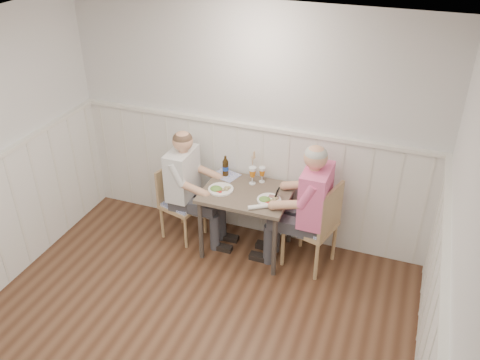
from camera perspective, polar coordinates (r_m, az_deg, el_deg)
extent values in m
cube|color=silver|center=(5.38, 1.22, 6.05)|extent=(4.00, 0.04, 2.60)
cube|color=silver|center=(3.29, 22.36, -15.09)|extent=(0.04, 4.50, 2.60)
cube|color=white|center=(3.02, -13.06, 11.64)|extent=(4.00, 4.50, 0.02)
cube|color=white|center=(5.67, 1.10, 0.00)|extent=(3.98, 0.03, 1.30)
cube|color=silver|center=(5.35, 1.11, 6.12)|extent=(3.98, 0.06, 0.04)
cube|color=silver|center=(3.27, 21.90, -14.76)|extent=(0.06, 4.48, 0.04)
cube|color=brown|center=(5.28, 0.75, -1.49)|extent=(0.91, 0.70, 0.04)
cylinder|color=#3F3833|center=(5.39, -4.43, -5.67)|extent=(0.05, 0.05, 0.71)
cylinder|color=#3F3833|center=(5.84, -2.02, -2.42)|extent=(0.05, 0.05, 0.71)
cylinder|color=#3F3833|center=(5.16, 3.87, -7.51)|extent=(0.05, 0.05, 0.71)
cylinder|color=#3F3833|center=(5.63, 5.66, -3.97)|extent=(0.05, 0.05, 0.71)
cube|color=tan|center=(5.29, 7.89, -5.11)|extent=(0.57, 0.57, 0.04)
cube|color=#4957B6|center=(5.27, 7.92, -4.77)|extent=(0.51, 0.51, 0.03)
cube|color=tan|center=(5.07, 10.17, -3.45)|extent=(0.15, 0.45, 0.48)
cylinder|color=tan|center=(5.23, 8.57, -9.07)|extent=(0.04, 0.04, 0.45)
cylinder|color=tan|center=(5.37, 4.82, -7.57)|extent=(0.04, 0.04, 0.45)
cylinder|color=tan|center=(5.52, 10.51, -6.88)|extent=(0.04, 0.04, 0.45)
cylinder|color=tan|center=(5.65, 6.92, -5.53)|extent=(0.04, 0.04, 0.45)
cube|color=tan|center=(5.71, -6.47, -2.78)|extent=(0.49, 0.49, 0.04)
cube|color=#4957B6|center=(5.70, -6.49, -2.49)|extent=(0.44, 0.44, 0.03)
cube|color=tan|center=(5.70, -8.00, -0.27)|extent=(0.13, 0.40, 0.42)
cylinder|color=tan|center=(6.04, -6.55, -3.24)|extent=(0.03, 0.03, 0.39)
cylinder|color=tan|center=(5.85, -3.97, -4.31)|extent=(0.03, 0.03, 0.39)
cylinder|color=tan|center=(5.83, -8.73, -4.77)|extent=(0.03, 0.03, 0.39)
cylinder|color=tan|center=(5.64, -6.13, -5.94)|extent=(0.03, 0.03, 0.39)
cube|color=#3F3F47|center=(5.39, 7.76, -7.48)|extent=(0.47, 0.42, 0.47)
cube|color=#3F3F47|center=(5.25, 5.77, -4.44)|extent=(0.44, 0.38, 0.14)
cube|color=pink|center=(5.02, 8.26, -1.63)|extent=(0.26, 0.46, 0.57)
sphere|color=tan|center=(4.82, 8.62, 2.53)|extent=(0.23, 0.23, 0.23)
sphere|color=#A5A5A0|center=(4.80, 8.65, 2.86)|extent=(0.22, 0.22, 0.22)
cube|color=black|center=(5.10, 4.17, -0.79)|extent=(0.02, 0.07, 0.14)
cube|color=#3F3F47|center=(5.79, -5.98, -4.51)|extent=(0.43, 0.39, 0.44)
cube|color=#3F3F47|center=(5.56, -4.31, -2.56)|extent=(0.41, 0.35, 0.13)
cube|color=silver|center=(5.47, -6.32, 0.73)|extent=(0.24, 0.43, 0.54)
sphere|color=tan|center=(5.29, -6.55, 4.38)|extent=(0.22, 0.22, 0.22)
sphere|color=#4C3828|center=(5.27, -6.57, 4.67)|extent=(0.21, 0.21, 0.21)
cylinder|color=white|center=(5.13, 3.28, -2.24)|extent=(0.25, 0.25, 0.02)
ellipsoid|color=#3F722D|center=(5.10, 2.80, -2.02)|extent=(0.12, 0.10, 0.05)
sphere|color=tan|center=(5.11, 3.90, -2.06)|extent=(0.03, 0.03, 0.03)
cube|color=#905951|center=(5.16, 3.66, -1.84)|extent=(0.07, 0.05, 0.01)
cylinder|color=white|center=(5.15, 4.20, -1.86)|extent=(0.05, 0.05, 0.03)
cylinder|color=white|center=(5.29, -2.17, -1.05)|extent=(0.27, 0.27, 0.02)
ellipsoid|color=#3F722D|center=(5.27, -2.70, -0.82)|extent=(0.13, 0.11, 0.05)
sphere|color=tan|center=(5.27, -1.54, -0.87)|extent=(0.04, 0.04, 0.04)
cylinder|color=silver|center=(5.44, 2.47, -0.16)|extent=(0.06, 0.06, 0.01)
cylinder|color=silver|center=(5.42, 2.48, 0.20)|extent=(0.01, 0.01, 0.08)
cone|color=orange|center=(5.39, 2.50, 0.82)|extent=(0.07, 0.07, 0.07)
cylinder|color=silver|center=(5.37, 2.51, 1.27)|extent=(0.07, 0.07, 0.03)
cylinder|color=silver|center=(5.41, 1.39, -0.37)|extent=(0.07, 0.07, 0.01)
cylinder|color=silver|center=(5.38, 1.40, 0.04)|extent=(0.01, 0.01, 0.09)
cone|color=orange|center=(5.34, 1.41, 0.75)|extent=(0.08, 0.08, 0.08)
cylinder|color=silver|center=(5.32, 1.42, 1.27)|extent=(0.08, 0.08, 0.03)
cylinder|color=black|center=(5.52, -1.64, 1.29)|extent=(0.06, 0.06, 0.17)
cone|color=black|center=(5.47, -1.65, 2.26)|extent=(0.06, 0.06, 0.04)
cylinder|color=black|center=(5.45, -1.66, 2.54)|extent=(0.03, 0.03, 0.03)
cylinder|color=#1940A9|center=(5.51, -1.64, 1.33)|extent=(0.07, 0.07, 0.05)
cylinder|color=white|center=(4.99, 2.03, -3.02)|extent=(0.19, 0.14, 0.04)
cylinder|color=silver|center=(5.51, 1.32, 0.64)|extent=(0.04, 0.04, 0.07)
cylinder|color=tan|center=(5.45, 1.34, 1.76)|extent=(0.02, 0.02, 0.23)
cone|color=tan|center=(5.38, 1.36, 3.07)|extent=(0.03, 0.03, 0.08)
cube|color=#4957B6|center=(5.56, -1.57, 0.56)|extent=(0.32, 0.28, 0.01)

